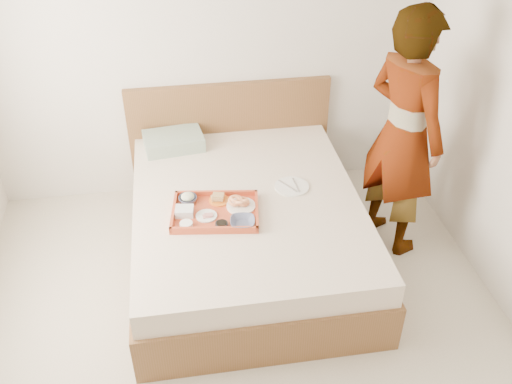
{
  "coord_description": "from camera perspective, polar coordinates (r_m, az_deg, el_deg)",
  "views": [
    {
      "loc": [
        -0.28,
        -2.1,
        2.82
      ],
      "look_at": [
        0.2,
        0.9,
        0.65
      ],
      "focal_mm": 39.5,
      "sensor_mm": 36.0,
      "label": 1
    }
  ],
  "objects": [
    {
      "name": "dinner_plate",
      "position": [
        4.0,
        3.64,
        0.56
      ],
      "size": [
        0.3,
        0.3,
        0.01
      ],
      "primitive_type": "cylinder",
      "rotation": [
        0.0,
        0.0,
        0.24
      ],
      "color": "white",
      "rests_on": "bed"
    },
    {
      "name": "tray",
      "position": [
        3.73,
        -4.15,
        -1.97
      ],
      "size": [
        0.62,
        0.49,
        0.05
      ],
      "primitive_type": "cube",
      "rotation": [
        0.0,
        0.0,
        -0.14
      ],
      "color": "#BB5020",
      "rests_on": "bed"
    },
    {
      "name": "person",
      "position": [
        4.0,
        14.69,
        5.63
      ],
      "size": [
        0.66,
        0.78,
        1.81
      ],
      "primitive_type": "imported",
      "rotation": [
        0.0,
        0.0,
        1.99
      ],
      "color": "silver",
      "rests_on": "ground"
    },
    {
      "name": "wall_back",
      "position": [
        4.39,
        -4.94,
        15.1
      ],
      "size": [
        3.5,
        0.01,
        2.6
      ],
      "primitive_type": "cube",
      "color": "silver",
      "rests_on": "ground"
    },
    {
      "name": "sauce_dish",
      "position": [
        3.61,
        -3.5,
        -3.35
      ],
      "size": [
        0.09,
        0.09,
        0.03
      ],
      "primitive_type": "cylinder",
      "rotation": [
        0.0,
        0.0,
        -0.14
      ],
      "color": "black",
      "rests_on": "tray"
    },
    {
      "name": "bread_plate",
      "position": [
        3.84,
        -3.76,
        -0.86
      ],
      "size": [
        0.16,
        0.16,
        0.01
      ],
      "primitive_type": "cylinder",
      "rotation": [
        0.0,
        0.0,
        -0.14
      ],
      "color": "orange",
      "rests_on": "tray"
    },
    {
      "name": "plastic_tub",
      "position": [
        3.73,
        -7.26,
        -1.96
      ],
      "size": [
        0.13,
        0.11,
        0.05
      ],
      "primitive_type": "cube",
      "rotation": [
        0.0,
        0.0,
        -0.14
      ],
      "color": "silver",
      "rests_on": "tray"
    },
    {
      "name": "meat_plate",
      "position": [
        3.71,
        -5.04,
        -2.43
      ],
      "size": [
        0.16,
        0.16,
        0.01
      ],
      "primitive_type": "cylinder",
      "rotation": [
        0.0,
        0.0,
        -0.14
      ],
      "color": "white",
      "rests_on": "tray"
    },
    {
      "name": "bed",
      "position": [
        4.05,
        -0.92,
        -3.69
      ],
      "size": [
        1.65,
        2.0,
        0.53
      ],
      "primitive_type": "cube",
      "color": "brown",
      "rests_on": "ground"
    },
    {
      "name": "cheese_round",
      "position": [
        3.64,
        -7.08,
        -3.28
      ],
      "size": [
        0.09,
        0.09,
        0.03
      ],
      "primitive_type": "cylinder",
      "rotation": [
        0.0,
        0.0,
        -0.14
      ],
      "color": "white",
      "rests_on": "tray"
    },
    {
      "name": "navy_bowl_big",
      "position": [
        3.62,
        -1.37,
        -3.07
      ],
      "size": [
        0.18,
        0.18,
        0.04
      ],
      "primitive_type": "imported",
      "rotation": [
        0.0,
        0.0,
        -0.14
      ],
      "color": "#181D40",
      "rests_on": "tray"
    },
    {
      "name": "salad_bowl",
      "position": [
        3.85,
        -6.92,
        -0.72
      ],
      "size": [
        0.14,
        0.14,
        0.04
      ],
      "primitive_type": "imported",
      "rotation": [
        0.0,
        0.0,
        -0.14
      ],
      "color": "#181D40",
      "rests_on": "tray"
    },
    {
      "name": "headboard",
      "position": [
        4.72,
        -2.65,
        5.68
      ],
      "size": [
        1.65,
        0.06,
        0.95
      ],
      "primitive_type": "cube",
      "color": "brown",
      "rests_on": "ground"
    },
    {
      "name": "ground",
      "position": [
        3.53,
        -0.88,
        -17.52
      ],
      "size": [
        3.5,
        4.0,
        0.01
      ],
      "primitive_type": "cube",
      "color": "beige",
      "rests_on": "ground"
    },
    {
      "name": "pillow",
      "position": [
        4.48,
        -8.35,
        5.13
      ],
      "size": [
        0.49,
        0.36,
        0.11
      ],
      "primitive_type": "cube",
      "rotation": [
        0.0,
        0.0,
        0.13
      ],
      "color": "#98A69A",
      "rests_on": "bed"
    },
    {
      "name": "prawn_plate",
      "position": [
        3.78,
        -1.53,
        -1.42
      ],
      "size": [
        0.22,
        0.22,
        0.01
      ],
      "primitive_type": "cylinder",
      "rotation": [
        0.0,
        0.0,
        -0.14
      ],
      "color": "white",
      "rests_on": "tray"
    }
  ]
}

